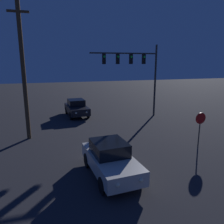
{
  "coord_description": "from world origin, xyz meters",
  "views": [
    {
      "loc": [
        -4.32,
        0.62,
        5.25
      ],
      "look_at": [
        0.0,
        14.76,
        1.86
      ],
      "focal_mm": 35.0,
      "sensor_mm": 36.0,
      "label": 1
    }
  ],
  "objects_px": {
    "car_near": "(110,159)",
    "stop_sign": "(200,123)",
    "traffic_signal_mast": "(136,67)",
    "utility_pole": "(23,70)",
    "car_far": "(77,108)"
  },
  "relations": [
    {
      "from": "car_near",
      "to": "stop_sign",
      "type": "bearing_deg",
      "value": -168.1
    },
    {
      "from": "traffic_signal_mast",
      "to": "utility_pole",
      "type": "bearing_deg",
      "value": -159.43
    },
    {
      "from": "car_far",
      "to": "car_near",
      "type": "bearing_deg",
      "value": 85.52
    },
    {
      "from": "car_near",
      "to": "stop_sign",
      "type": "relative_size",
      "value": 1.93
    },
    {
      "from": "car_far",
      "to": "utility_pole",
      "type": "xyz_separation_m",
      "value": [
        -4.16,
        -5.73,
        3.94
      ]
    },
    {
      "from": "car_near",
      "to": "utility_pole",
      "type": "relative_size",
      "value": 0.46
    },
    {
      "from": "stop_sign",
      "to": "traffic_signal_mast",
      "type": "bearing_deg",
      "value": 95.6
    },
    {
      "from": "traffic_signal_mast",
      "to": "utility_pole",
      "type": "xyz_separation_m",
      "value": [
        -9.57,
        -3.59,
        -0.07
      ]
    },
    {
      "from": "stop_sign",
      "to": "car_near",
      "type": "bearing_deg",
      "value": -164.22
    },
    {
      "from": "stop_sign",
      "to": "utility_pole",
      "type": "bearing_deg",
      "value": 155.4
    },
    {
      "from": "car_far",
      "to": "stop_sign",
      "type": "relative_size",
      "value": 1.93
    },
    {
      "from": "car_far",
      "to": "traffic_signal_mast",
      "type": "height_order",
      "value": "traffic_signal_mast"
    },
    {
      "from": "car_far",
      "to": "utility_pole",
      "type": "relative_size",
      "value": 0.46
    },
    {
      "from": "traffic_signal_mast",
      "to": "stop_sign",
      "type": "xyz_separation_m",
      "value": [
        0.82,
        -8.35,
        -3.28
      ]
    },
    {
      "from": "traffic_signal_mast",
      "to": "car_near",
      "type": "bearing_deg",
      "value": -118.66
    }
  ]
}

